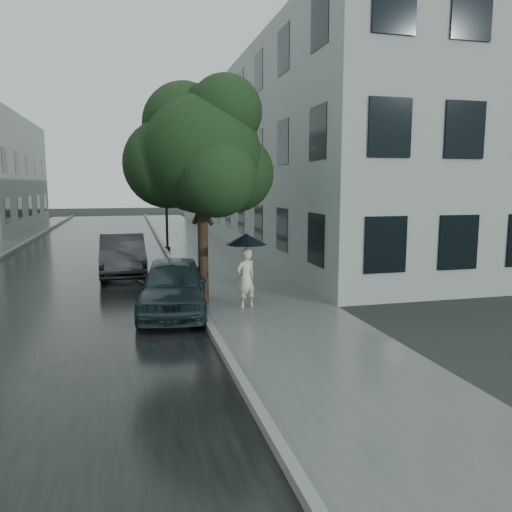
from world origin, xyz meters
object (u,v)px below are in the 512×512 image
object	(u,v)px
pedestrian	(246,278)
street_tree	(201,153)
lamp_post	(163,190)
car_near	(173,286)
car_far	(123,255)

from	to	relation	value
pedestrian	street_tree	xyz separation A→B (m)	(-0.95, 1.12, 3.22)
street_tree	lamp_post	size ratio (longest dim) A/B	1.17
lamp_post	car_near	xyz separation A→B (m)	(-0.60, -11.84, -2.23)
pedestrian	car_far	world-z (taller)	pedestrian
lamp_post	car_near	world-z (taller)	lamp_post
street_tree	car_far	world-z (taller)	street_tree
lamp_post	car_far	xyz separation A→B (m)	(-1.87, -6.06, -2.20)
pedestrian	lamp_post	world-z (taller)	lamp_post
pedestrian	car_far	distance (m)	6.55
car_far	lamp_post	bearing A→B (deg)	71.53
lamp_post	pedestrian	bearing A→B (deg)	-65.24
street_tree	car_far	size ratio (longest dim) A/B	1.39
street_tree	car_near	size ratio (longest dim) A/B	1.50
street_tree	car_near	world-z (taller)	street_tree
car_far	pedestrian	bearing A→B (deg)	-62.89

